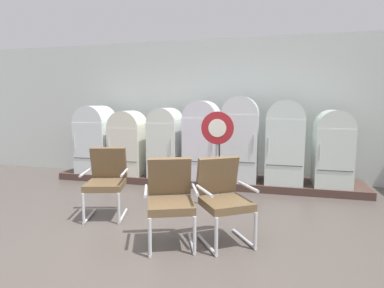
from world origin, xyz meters
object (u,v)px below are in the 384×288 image
Objects in this scene: refrigerator_4 at (240,136)px; refrigerator_1 at (128,141)px; sign_stand at (217,158)px; refrigerator_0 at (96,137)px; armchair_left at (106,178)px; armchair_right at (223,195)px; armchair_center at (170,196)px; refrigerator_6 at (333,146)px; refrigerator_2 at (166,140)px; refrigerator_5 at (284,139)px; refrigerator_3 at (202,137)px.

refrigerator_1 is at bearing -179.72° from refrigerator_4.
refrigerator_4 reaches higher than sign_stand.
armchair_left is at bearing -55.68° from refrigerator_0.
armchair_right is 0.63m from armchair_center.
refrigerator_6 reaches higher than armchair_right.
refrigerator_0 is 0.96× the size of sign_stand.
refrigerator_1 is 2.38m from refrigerator_4.
refrigerator_6 is at bearing -0.26° from refrigerator_2.
refrigerator_1 is at bearing -176.57° from refrigerator_2.
armchair_right is at bearing -13.46° from armchair_left.
refrigerator_2 is at bearing 3.43° from refrigerator_1.
armchair_left and armchair_right have the same top height.
refrigerator_1 is 0.97× the size of refrigerator_6.
armchair_right is (0.06, -2.51, -0.45)m from refrigerator_4.
refrigerator_5 is at bearing 63.47° from armchair_center.
armchair_center is at bearing -55.75° from refrigerator_1.
sign_stand is (1.51, 0.77, 0.23)m from armchair_left.
armchair_left is (-0.97, -2.10, -0.40)m from refrigerator_3.
sign_stand is at bearing -68.05° from refrigerator_3.
armchair_center is (-0.59, -0.21, 0.00)m from armchair_right.
armchair_center is 0.66× the size of sign_stand.
refrigerator_5 is at bearing 1.01° from refrigerator_4.
refrigerator_2 is 3.23m from refrigerator_6.
refrigerator_1 is 3.49m from armchair_right.
refrigerator_2 is at bearing 179.74° from refrigerator_6.
refrigerator_3 is 1.03× the size of sign_stand.
refrigerator_3 is 1.56× the size of armchair_center.
armchair_left is at bearing -94.97° from refrigerator_2.
refrigerator_5 is (3.20, 0.03, 0.12)m from refrigerator_1.
refrigerator_6 is at bearing 51.03° from armchair_center.
armchair_center is at bearing -69.82° from refrigerator_2.
refrigerator_6 reaches higher than refrigerator_1.
refrigerator_4 reaches higher than armchair_left.
refrigerator_4 is at bearing -179.21° from refrigerator_6.
refrigerator_3 is 1.56× the size of armchair_right.
sign_stand reaches higher than armchair_left.
armchair_right is at bearing -45.71° from refrigerator_1.
refrigerator_6 is 2.33m from sign_stand.
refrigerator_4 reaches higher than refrigerator_0.
refrigerator_3 is at bearing 178.11° from refrigerator_4.
sign_stand is at bearing -24.58° from refrigerator_0.
armchair_left is 0.66× the size of sign_stand.
refrigerator_3 is at bearing -0.93° from refrigerator_2.
armchair_center is (-0.53, -2.72, -0.45)m from refrigerator_4.
refrigerator_2 is at bearing 134.49° from sign_stand.
refrigerator_0 reaches higher than armchair_center.
armchair_center is at bearing -101.14° from refrigerator_4.
sign_stand reaches higher than armchair_center.
refrigerator_6 is 3.02m from armchair_right.
refrigerator_1 is (0.80, -0.05, -0.06)m from refrigerator_0.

